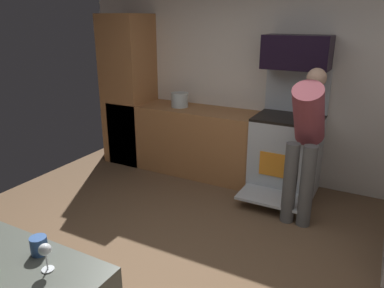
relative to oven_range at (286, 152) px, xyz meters
The scene contains 10 objects.
ground_plane 2.08m from the oven_range, 102.50° to the right, with size 5.20×4.80×0.02m, color brown.
wall_back 0.98m from the oven_range, 139.17° to the left, with size 5.20×0.12×2.60m, color silver.
lower_cabinet_run 1.34m from the oven_range, behind, with size 2.40×0.60×0.90m, color #9F673B.
cabinet_column 2.40m from the oven_range, behind, with size 0.60×0.60×2.10m, color #9F673B.
oven_range is the anchor object (origin of this frame).
microwave 1.18m from the oven_range, 90.00° to the left, with size 0.74×0.38×0.38m, color black.
person_cook 0.78m from the oven_range, 61.35° to the right, with size 0.31×0.62×1.57m.
wine_glass_extra 3.30m from the oven_range, 95.83° to the right, with size 0.06×0.06×0.14m.
mug_tea 3.24m from the oven_range, 98.49° to the right, with size 0.09×0.09×0.09m, color #30528E.
stock_pot 1.57m from the oven_range, behind, with size 0.23×0.23×0.19m, color #B1C0C1.
Camera 1 is at (1.41, -2.25, 2.04)m, focal length 34.46 mm.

